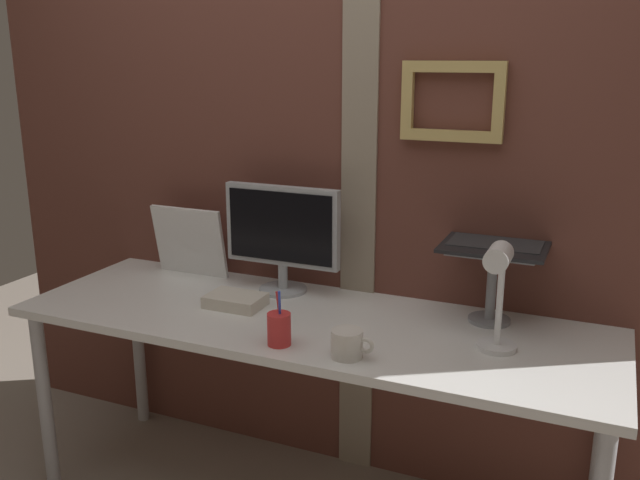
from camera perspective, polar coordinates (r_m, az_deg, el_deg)
brick_wall_back at (r=2.57m, az=1.28°, el=7.13°), size 3.02×0.16×2.49m
desk at (r=2.35m, az=-0.98°, el=-8.16°), size 2.03×0.67×0.74m
monitor at (r=2.52m, az=-3.20°, el=0.74°), size 0.45×0.18×0.40m
laptop_stand at (r=2.31m, az=14.25°, el=-2.71°), size 0.28×0.22×0.25m
laptop at (r=2.34m, az=14.79°, el=1.28°), size 0.34×0.32×0.25m
whiteboard_panel at (r=2.78m, az=-10.89°, el=-0.13°), size 0.32×0.07×0.28m
desk_lamp at (r=2.03m, az=14.71°, el=-3.79°), size 0.12×0.20×0.35m
pen_cup at (r=2.10m, az=-3.45°, el=-7.42°), size 0.07×0.07×0.18m
coffee_mug at (r=2.02m, az=2.33°, el=-8.68°), size 0.13×0.09×0.08m
paper_clutter_stack at (r=2.44m, az=-7.10°, el=-5.06°), size 0.20×0.14×0.04m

